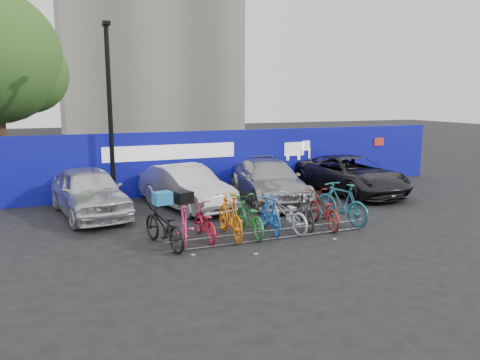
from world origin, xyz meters
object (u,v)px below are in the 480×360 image
bike_8 (323,210)px  bike_9 (342,203)px  bike_0 (163,226)px  bike_2 (204,222)px  bike_6 (285,213)px  tree (0,61)px  bike_7 (305,210)px  bike_1 (184,223)px  car_1 (186,187)px  bike_5 (271,215)px  bike_rack (272,235)px  car_0 (89,191)px  car_2 (269,181)px  bike_4 (249,216)px  lamppost (110,109)px  car_3 (351,175)px

bike_8 → bike_9: (0.71, 0.13, 0.10)m
bike_0 → bike_8: 4.65m
bike_2 → bike_6: (2.32, -0.09, 0.04)m
tree → bike_2: bearing=-62.1°
bike_7 → bike_8: 0.54m
bike_6 → bike_1: bearing=-8.3°
car_1 → bike_2: 3.61m
bike_0 → bike_5: 3.01m
bike_1 → bike_6: size_ratio=0.91×
bike_rack → bike_9: size_ratio=2.76×
bike_5 → bike_9: size_ratio=0.82×
car_0 → bike_1: bearing=-72.0°
tree → bike_rack: (6.77, -10.66, -4.91)m
car_2 → bike_2: (-3.57, -3.58, -0.26)m
bike_4 → bike_9: (2.99, 0.06, 0.10)m
car_0 → bike_2: 4.56m
tree → bike_1: (4.63, -9.99, -4.55)m
bike_2 → lamppost: bearing=-71.6°
bike_1 → lamppost: bearing=-66.2°
bike_rack → bike_1: 2.27m
lamppost → car_2: size_ratio=1.23×
tree → bike_2: (5.21, -9.86, -4.61)m
lamppost → bike_7: lamppost is taller
bike_2 → car_0: bearing=-54.8°
bike_9 → bike_7: bearing=-10.5°
car_0 → bike_rack: bearing=-56.8°
car_3 → bike_0: (-8.21, -3.80, -0.17)m
car_3 → bike_5: size_ratio=3.08×
car_1 → bike_4: car_1 is taller
bike_5 → bike_8: bike_8 is taller
bike_0 → bike_6: 3.46m
bike_6 → bike_8: (1.19, -0.07, 0.00)m
car_3 → bike_2: bearing=-155.7°
lamppost → car_1: bearing=-37.5°
bike_8 → lamppost: bearing=-38.8°
bike_rack → bike_1: size_ratio=3.22×
bike_1 → tree: bearing=-52.5°
car_3 → bike_1: car_3 is taller
car_0 → car_2: bearing=-10.7°
car_0 → bike_7: bearing=-43.4°
car_1 → bike_8: bearing=-65.4°
car_1 → bike_2: (-0.50, -3.56, -0.25)m
bike_7 → bike_9: (1.24, 0.02, 0.10)m
car_2 → bike_8: 3.74m
car_0 → bike_6: 6.23m
car_0 → bike_5: bearing=-50.0°
lamppost → bike_rack: bearing=-61.9°
bike_rack → bike_8: (1.95, 0.63, 0.35)m
car_0 → car_3: bearing=-10.0°
car_3 → bike_9: bearing=-130.9°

